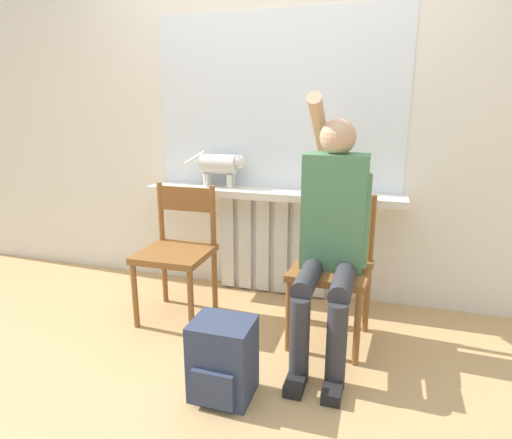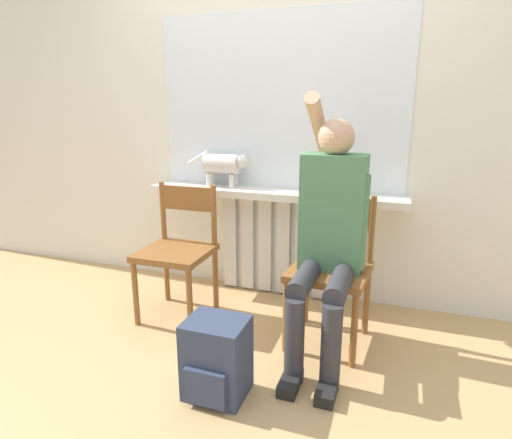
{
  "view_description": "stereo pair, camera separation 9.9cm",
  "coord_description": "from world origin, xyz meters",
  "px_view_note": "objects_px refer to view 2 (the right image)",
  "views": [
    {
      "loc": [
        0.75,
        -1.71,
        1.34
      ],
      "look_at": [
        0.0,
        0.73,
        0.66
      ],
      "focal_mm": 30.0,
      "sensor_mm": 36.0,
      "label": 1
    },
    {
      "loc": [
        0.84,
        -1.68,
        1.34
      ],
      "look_at": [
        0.0,
        0.73,
        0.66
      ],
      "focal_mm": 30.0,
      "sensor_mm": 36.0,
      "label": 2
    }
  ],
  "objects_px": {
    "person": "(330,229)",
    "cat": "(224,165)",
    "chair_right": "(331,267)",
    "chair_left": "(178,249)",
    "backpack": "(216,359)"
  },
  "relations": [
    {
      "from": "chair_left",
      "to": "person",
      "type": "height_order",
      "value": "person"
    },
    {
      "from": "person",
      "to": "cat",
      "type": "distance_m",
      "value": 1.08
    },
    {
      "from": "chair_right",
      "to": "cat",
      "type": "height_order",
      "value": "cat"
    },
    {
      "from": "cat",
      "to": "chair_left",
      "type": "bearing_deg",
      "value": -103.11
    },
    {
      "from": "chair_left",
      "to": "cat",
      "type": "xyz_separation_m",
      "value": [
        0.11,
        0.49,
        0.48
      ]
    },
    {
      "from": "chair_right",
      "to": "backpack",
      "type": "bearing_deg",
      "value": -117.01
    },
    {
      "from": "backpack",
      "to": "person",
      "type": "bearing_deg",
      "value": 54.1
    },
    {
      "from": "chair_left",
      "to": "backpack",
      "type": "relative_size",
      "value": 2.22
    },
    {
      "from": "chair_left",
      "to": "chair_right",
      "type": "bearing_deg",
      "value": -0.53
    },
    {
      "from": "cat",
      "to": "backpack",
      "type": "height_order",
      "value": "cat"
    },
    {
      "from": "person",
      "to": "cat",
      "type": "relative_size",
      "value": 3.05
    },
    {
      "from": "chair_left",
      "to": "backpack",
      "type": "distance_m",
      "value": 0.92
    },
    {
      "from": "chair_left",
      "to": "cat",
      "type": "bearing_deg",
      "value": 76.36
    },
    {
      "from": "chair_right",
      "to": "person",
      "type": "bearing_deg",
      "value": -86.61
    },
    {
      "from": "chair_right",
      "to": "cat",
      "type": "distance_m",
      "value": 1.11
    }
  ]
}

